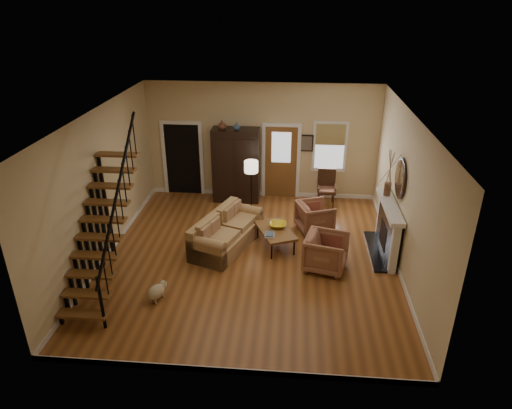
# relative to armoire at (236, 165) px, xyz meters

# --- Properties ---
(room) EXTENTS (7.00, 7.33, 3.30)m
(room) POSITION_rel_armoire_xyz_m (0.29, -1.39, 0.46)
(room) COLOR brown
(room) RESTS_ON ground
(staircase) EXTENTS (0.94, 2.80, 3.20)m
(staircase) POSITION_rel_armoire_xyz_m (-2.08, -4.45, 0.55)
(staircase) COLOR brown
(staircase) RESTS_ON ground
(fireplace) EXTENTS (0.33, 1.95, 2.30)m
(fireplace) POSITION_rel_armoire_xyz_m (3.83, -2.65, -0.31)
(fireplace) COLOR black
(fireplace) RESTS_ON ground
(armoire) EXTENTS (1.30, 0.60, 2.10)m
(armoire) POSITION_rel_armoire_xyz_m (0.00, 0.00, 0.00)
(armoire) COLOR black
(armoire) RESTS_ON ground
(vase_a) EXTENTS (0.24, 0.24, 0.25)m
(vase_a) POSITION_rel_armoire_xyz_m (-0.35, -0.10, 1.17)
(vase_a) COLOR #4C2619
(vase_a) RESTS_ON armoire
(vase_b) EXTENTS (0.20, 0.20, 0.21)m
(vase_b) POSITION_rel_armoire_xyz_m (0.05, -0.10, 1.16)
(vase_b) COLOR #334C60
(vase_b) RESTS_ON armoire
(sofa) EXTENTS (1.60, 2.30, 0.79)m
(sofa) POSITION_rel_armoire_xyz_m (0.12, -2.69, -0.66)
(sofa) COLOR #AA804D
(sofa) RESTS_ON ground
(coffee_table) EXTENTS (1.08, 1.34, 0.45)m
(coffee_table) POSITION_rel_armoire_xyz_m (1.25, -2.60, -0.83)
(coffee_table) COLOR brown
(coffee_table) RESTS_ON ground
(bowl) EXTENTS (0.40, 0.40, 0.10)m
(bowl) POSITION_rel_armoire_xyz_m (1.30, -2.45, -0.55)
(bowl) COLOR yellow
(bowl) RESTS_ON coffee_table
(books) EXTENTS (0.21, 0.29, 0.05)m
(books) POSITION_rel_armoire_xyz_m (1.13, -2.90, -0.58)
(books) COLOR beige
(books) RESTS_ON coffee_table
(armchair_left) EXTENTS (1.06, 1.05, 0.80)m
(armchair_left) POSITION_rel_armoire_xyz_m (2.38, -3.44, -0.65)
(armchair_left) COLOR brown
(armchair_left) RESTS_ON ground
(armchair_right) EXTENTS (1.06, 1.04, 0.75)m
(armchair_right) POSITION_rel_armoire_xyz_m (2.19, -1.71, -0.67)
(armchair_right) COLOR brown
(armchair_right) RESTS_ON ground
(floor_lamp) EXTENTS (0.40, 0.40, 1.56)m
(floor_lamp) POSITION_rel_armoire_xyz_m (0.53, -1.05, -0.27)
(floor_lamp) COLOR black
(floor_lamp) RESTS_ON ground
(side_chair) EXTENTS (0.54, 0.54, 1.02)m
(side_chair) POSITION_rel_armoire_xyz_m (2.55, -0.20, -0.54)
(side_chair) COLOR #392112
(side_chair) RESTS_ON ground
(dog) EXTENTS (0.44, 0.53, 0.34)m
(dog) POSITION_rel_armoire_xyz_m (-0.97, -4.87, -0.88)
(dog) COLOR #C6B287
(dog) RESTS_ON ground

